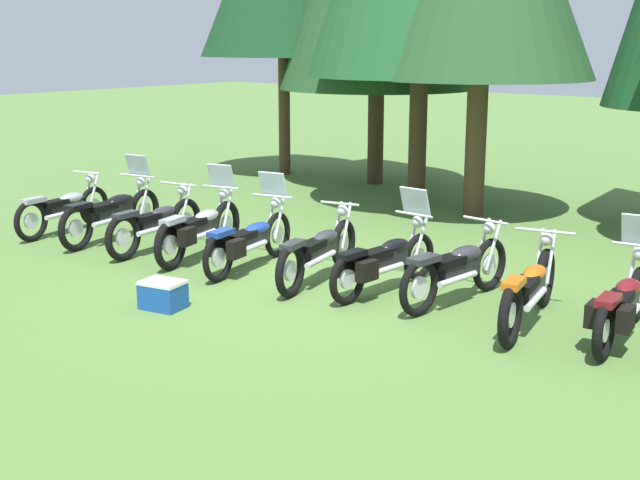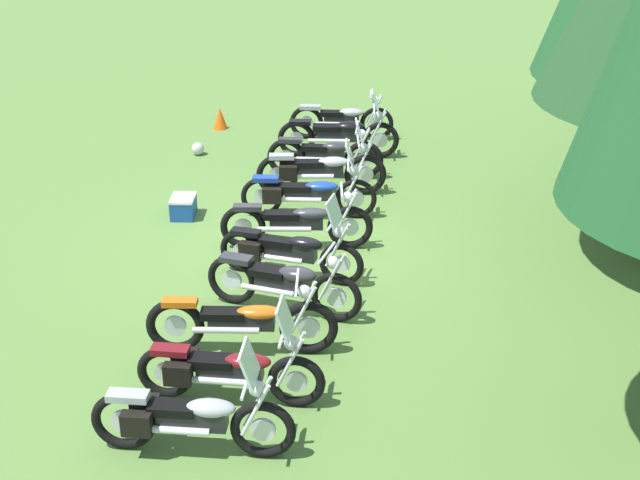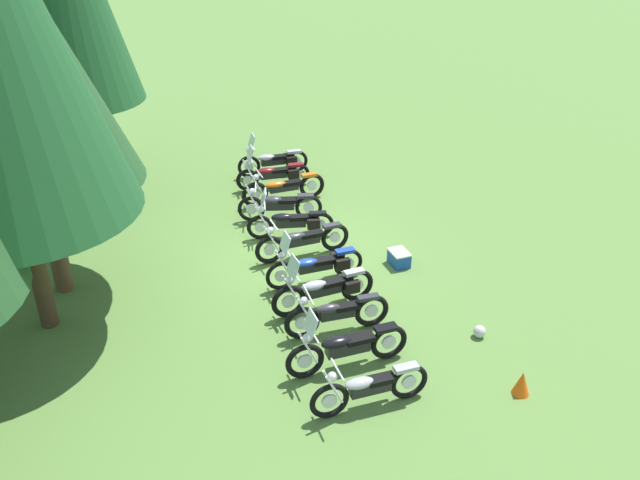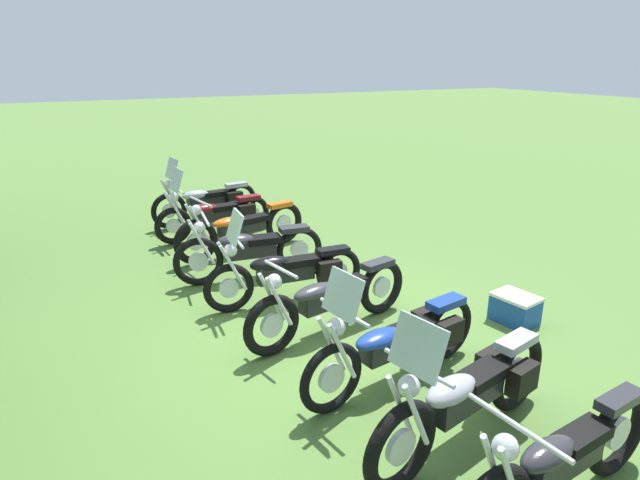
{
  "view_description": "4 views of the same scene",
  "coord_description": "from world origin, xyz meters",
  "px_view_note": "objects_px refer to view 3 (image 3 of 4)",
  "views": [
    {
      "loc": [
        7.22,
        -9.14,
        3.35
      ],
      "look_at": [
        0.4,
        -0.44,
        0.73
      ],
      "focal_mm": 47.86,
      "sensor_mm": 36.0,
      "label": 1
    },
    {
      "loc": [
        12.41,
        3.09,
        6.15
      ],
      "look_at": [
        0.95,
        0.55,
        0.61
      ],
      "focal_mm": 49.85,
      "sensor_mm": 36.0,
      "label": 2
    },
    {
      "loc": [
        -14.02,
        2.01,
        8.24
      ],
      "look_at": [
        -0.46,
        -0.36,
        0.7
      ],
      "focal_mm": 37.76,
      "sensor_mm": 36.0,
      "label": 3
    },
    {
      "loc": [
        -5.13,
        2.67,
        3.18
      ],
      "look_at": [
        1.13,
        -0.41,
        0.79
      ],
      "focal_mm": 30.24,
      "sensor_mm": 36.0,
      "label": 4
    }
  ],
  "objects_px": {
    "motorcycle_8": "(283,188)",
    "motorcycle_7": "(279,205)",
    "motorcycle_0": "(369,387)",
    "traffic_cone": "(522,383)",
    "motorcycle_6": "(292,222)",
    "motorcycle_9": "(274,174)",
    "motorcycle_5": "(302,240)",
    "motorcycle_4": "(316,265)",
    "pine_tree_3": "(16,60)",
    "motorcycle_2": "(337,314)",
    "motorcycle_1": "(346,347)",
    "motorcycle_3": "(325,289)",
    "picnic_cooler": "(399,258)",
    "motorcycle_10": "(274,161)",
    "dropped_helmet": "(479,331)"
  },
  "relations": [
    {
      "from": "motorcycle_8",
      "to": "motorcycle_7",
      "type": "bearing_deg",
      "value": 66.4
    },
    {
      "from": "motorcycle_0",
      "to": "traffic_cone",
      "type": "distance_m",
      "value": 2.78
    },
    {
      "from": "motorcycle_6",
      "to": "motorcycle_9",
      "type": "xyz_separation_m",
      "value": [
        3.18,
        0.08,
        -0.01
      ]
    },
    {
      "from": "motorcycle_5",
      "to": "motorcycle_7",
      "type": "xyz_separation_m",
      "value": [
        2.02,
        0.31,
        0.02
      ]
    },
    {
      "from": "motorcycle_4",
      "to": "pine_tree_3",
      "type": "bearing_deg",
      "value": -17.21
    },
    {
      "from": "motorcycle_2",
      "to": "traffic_cone",
      "type": "height_order",
      "value": "motorcycle_2"
    },
    {
      "from": "motorcycle_1",
      "to": "motorcycle_3",
      "type": "height_order",
      "value": "motorcycle_3"
    },
    {
      "from": "motorcycle_7",
      "to": "picnic_cooler",
      "type": "bearing_deg",
      "value": 138.36
    },
    {
      "from": "motorcycle_9",
      "to": "motorcycle_10",
      "type": "xyz_separation_m",
      "value": [
        0.98,
        -0.1,
        0.02
      ]
    },
    {
      "from": "motorcycle_7",
      "to": "motorcycle_8",
      "type": "relative_size",
      "value": 0.93
    },
    {
      "from": "motorcycle_6",
      "to": "motorcycle_0",
      "type": "bearing_deg",
      "value": 98.18
    },
    {
      "from": "motorcycle_0",
      "to": "motorcycle_8",
      "type": "xyz_separation_m",
      "value": [
        8.55,
        0.42,
        0.0
      ]
    },
    {
      "from": "motorcycle_4",
      "to": "pine_tree_3",
      "type": "distance_m",
      "value": 7.35
    },
    {
      "from": "motorcycle_6",
      "to": "motorcycle_10",
      "type": "relative_size",
      "value": 1.01
    },
    {
      "from": "motorcycle_0",
      "to": "motorcycle_6",
      "type": "relative_size",
      "value": 0.99
    },
    {
      "from": "motorcycle_1",
      "to": "motorcycle_9",
      "type": "distance_m",
      "value": 8.49
    },
    {
      "from": "motorcycle_7",
      "to": "dropped_helmet",
      "type": "height_order",
      "value": "motorcycle_7"
    },
    {
      "from": "motorcycle_2",
      "to": "pine_tree_3",
      "type": "bearing_deg",
      "value": -31.61
    },
    {
      "from": "motorcycle_4",
      "to": "motorcycle_2",
      "type": "bearing_deg",
      "value": 82.45
    },
    {
      "from": "motorcycle_6",
      "to": "motorcycle_5",
      "type": "bearing_deg",
      "value": 100.47
    },
    {
      "from": "motorcycle_3",
      "to": "traffic_cone",
      "type": "bearing_deg",
      "value": 119.08
    },
    {
      "from": "motorcycle_5",
      "to": "pine_tree_3",
      "type": "distance_m",
      "value": 7.23
    },
    {
      "from": "motorcycle_7",
      "to": "traffic_cone",
      "type": "relative_size",
      "value": 4.7
    },
    {
      "from": "motorcycle_1",
      "to": "motorcycle_6",
      "type": "height_order",
      "value": "motorcycle_1"
    },
    {
      "from": "motorcycle_1",
      "to": "motorcycle_5",
      "type": "bearing_deg",
      "value": -97.28
    },
    {
      "from": "motorcycle_3",
      "to": "pine_tree_3",
      "type": "height_order",
      "value": "pine_tree_3"
    },
    {
      "from": "motorcycle_1",
      "to": "motorcycle_7",
      "type": "xyz_separation_m",
      "value": [
        6.32,
        0.49,
        -0.03
      ]
    },
    {
      "from": "motorcycle_7",
      "to": "picnic_cooler",
      "type": "height_order",
      "value": "motorcycle_7"
    },
    {
      "from": "motorcycle_2",
      "to": "dropped_helmet",
      "type": "relative_size",
      "value": 8.6
    },
    {
      "from": "motorcycle_8",
      "to": "motorcycle_10",
      "type": "xyz_separation_m",
      "value": [
        2.03,
        0.04,
        0.01
      ]
    },
    {
      "from": "motorcycle_9",
      "to": "pine_tree_3",
      "type": "xyz_separation_m",
      "value": [
        -4.7,
        5.29,
        4.69
      ]
    },
    {
      "from": "traffic_cone",
      "to": "motorcycle_3",
      "type": "bearing_deg",
      "value": 42.33
    },
    {
      "from": "motorcycle_6",
      "to": "motorcycle_8",
      "type": "bearing_deg",
      "value": -87.49
    },
    {
      "from": "dropped_helmet",
      "to": "motorcycle_4",
      "type": "bearing_deg",
      "value": 48.09
    },
    {
      "from": "motorcycle_3",
      "to": "motorcycle_6",
      "type": "height_order",
      "value": "motorcycle_3"
    },
    {
      "from": "pine_tree_3",
      "to": "traffic_cone",
      "type": "height_order",
      "value": "pine_tree_3"
    },
    {
      "from": "motorcycle_2",
      "to": "motorcycle_0",
      "type": "bearing_deg",
      "value": 86.56
    },
    {
      "from": "motorcycle_0",
      "to": "motorcycle_7",
      "type": "height_order",
      "value": "motorcycle_7"
    },
    {
      "from": "motorcycle_0",
      "to": "dropped_helmet",
      "type": "relative_size",
      "value": 8.53
    },
    {
      "from": "motorcycle_0",
      "to": "dropped_helmet",
      "type": "bearing_deg",
      "value": -158.33
    },
    {
      "from": "motorcycle_10",
      "to": "motorcycle_7",
      "type": "bearing_deg",
      "value": 79.22
    },
    {
      "from": "motorcycle_2",
      "to": "motorcycle_3",
      "type": "distance_m",
      "value": 0.89
    },
    {
      "from": "motorcycle_2",
      "to": "motorcycle_7",
      "type": "xyz_separation_m",
      "value": [
        5.18,
        0.53,
        0.02
      ]
    },
    {
      "from": "motorcycle_5",
      "to": "traffic_cone",
      "type": "distance_m",
      "value": 6.37
    },
    {
      "from": "dropped_helmet",
      "to": "pine_tree_3",
      "type": "bearing_deg",
      "value": 68.78
    },
    {
      "from": "motorcycle_2",
      "to": "motorcycle_6",
      "type": "xyz_separation_m",
      "value": [
        4.17,
        0.34,
        0.01
      ]
    },
    {
      "from": "traffic_cone",
      "to": "motorcycle_5",
      "type": "bearing_deg",
      "value": 29.43
    },
    {
      "from": "motorcycle_4",
      "to": "motorcycle_6",
      "type": "relative_size",
      "value": 1.03
    },
    {
      "from": "motorcycle_6",
      "to": "dropped_helmet",
      "type": "relative_size",
      "value": 8.66
    },
    {
      "from": "motorcycle_3",
      "to": "motorcycle_9",
      "type": "relative_size",
      "value": 1.04
    }
  ]
}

